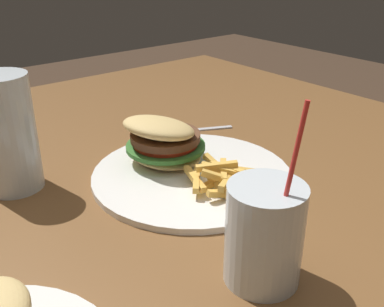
# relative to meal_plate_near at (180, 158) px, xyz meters

# --- Properties ---
(dining_table) EXTENTS (1.53, 1.37, 0.75)m
(dining_table) POSITION_rel_meal_plate_near_xyz_m (-0.13, 0.08, -0.10)
(dining_table) COLOR brown
(dining_table) RESTS_ON ground_plane
(meal_plate_near) EXTENTS (0.32, 0.32, 0.10)m
(meal_plate_near) POSITION_rel_meal_plate_near_xyz_m (0.00, 0.00, 0.00)
(meal_plate_near) COLOR white
(meal_plate_near) RESTS_ON dining_table
(beer_glass) EXTENTS (0.09, 0.09, 0.18)m
(beer_glass) POSITION_rel_meal_plate_near_xyz_m (0.12, 0.22, 0.06)
(beer_glass) COLOR silver
(beer_glass) RESTS_ON dining_table
(juice_glass) EXTENTS (0.09, 0.09, 0.21)m
(juice_glass) POSITION_rel_meal_plate_near_xyz_m (-0.26, 0.08, 0.03)
(juice_glass) COLOR silver
(juice_glass) RESTS_ON dining_table
(spoon) EXTENTS (0.11, 0.18, 0.02)m
(spoon) POSITION_rel_meal_plate_near_xyz_m (0.16, -0.07, -0.02)
(spoon) COLOR silver
(spoon) RESTS_ON dining_table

